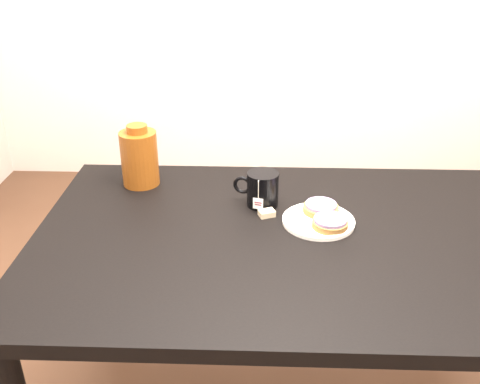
# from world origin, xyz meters

# --- Properties ---
(table) EXTENTS (1.40, 0.90, 0.75)m
(table) POSITION_xyz_m (0.00, 0.00, 0.67)
(table) COLOR black
(table) RESTS_ON ground_plane
(plate) EXTENTS (0.21, 0.21, 0.02)m
(plate) POSITION_xyz_m (0.09, 0.07, 0.76)
(plate) COLOR white
(plate) RESTS_ON table
(bagel_back) EXTENTS (0.13, 0.13, 0.03)m
(bagel_back) POSITION_xyz_m (0.10, 0.11, 0.77)
(bagel_back) COLOR brown
(bagel_back) RESTS_ON plate
(bagel_front) EXTENTS (0.12, 0.12, 0.03)m
(bagel_front) POSITION_xyz_m (0.12, 0.03, 0.77)
(bagel_front) COLOR brown
(bagel_front) RESTS_ON plate
(mug) EXTENTS (0.15, 0.12, 0.11)m
(mug) POSITION_xyz_m (-0.07, 0.17, 0.80)
(mug) COLOR black
(mug) RESTS_ON table
(teabag_pouch) EXTENTS (0.05, 0.05, 0.02)m
(teabag_pouch) POSITION_xyz_m (-0.06, 0.10, 0.76)
(teabag_pouch) COLOR #C6B793
(teabag_pouch) RESTS_ON table
(bagel_package) EXTENTS (0.14, 0.14, 0.20)m
(bagel_package) POSITION_xyz_m (-0.46, 0.30, 0.84)
(bagel_package) COLOR #57270B
(bagel_package) RESTS_ON table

